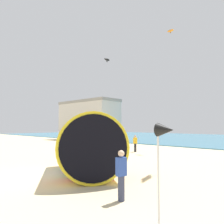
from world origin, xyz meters
TOP-DOWN VIEW (x-y plane):
  - ground_plane at (0.00, 0.00)m, footprint 120.00×120.00m
  - giant_inflatable_tube at (1.35, 2.12)m, footprint 6.34×5.80m
  - kite_handler at (5.64, 0.05)m, footprint 0.29×0.40m
  - kite_black_parafoil at (-4.87, 9.92)m, footprint 0.40×0.81m
  - kite_orange_parafoil at (-1.07, 16.46)m, footprint 0.83×0.40m
  - bystander_mid_beach at (-7.01, 7.50)m, footprint 0.40×0.41m
  - bystander_far_left at (-2.76, 11.88)m, footprint 0.38×0.26m
  - promenade_building at (-20.41, 20.58)m, footprint 12.61×4.84m
  - beach_flag at (8.01, -1.00)m, footprint 0.47×0.36m

SIDE VIEW (x-z plane):
  - ground_plane at x=0.00m, z-range 0.00..0.00m
  - bystander_far_left at x=-2.76m, z-range 0.02..1.71m
  - bystander_mid_beach at x=-7.01m, z-range 0.02..1.72m
  - kite_handler at x=5.64m, z-range 0.03..1.81m
  - giant_inflatable_tube at x=1.35m, z-range 0.00..3.31m
  - beach_flag at x=8.01m, z-range 1.07..3.81m
  - promenade_building at x=-20.41m, z-range 0.01..7.28m
  - kite_black_parafoil at x=-4.87m, z-range 9.30..9.73m
  - kite_orange_parafoil at x=-1.07m, z-range 13.32..13.76m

